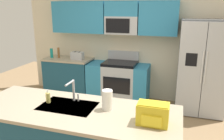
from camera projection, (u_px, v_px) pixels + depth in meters
name	position (u px, v px, depth m)	size (l,w,h in m)	color
kitchen_wall_unit	(127.00, 35.00, 5.04)	(5.20, 0.43, 2.60)	beige
back_counter	(69.00, 76.00, 5.44)	(1.12, 0.63, 0.90)	navy
range_oven	(118.00, 81.00, 5.09)	(1.36, 0.61, 1.10)	#B7BABF
refrigerator	(202.00, 67.00, 4.41)	(0.90, 0.76, 1.85)	#4C4F54
toaster	(77.00, 56.00, 5.17)	(0.28, 0.16, 0.18)	#B7BABF
pepper_mill	(59.00, 53.00, 5.36)	(0.05, 0.05, 0.24)	brown
bottle_teal	(52.00, 53.00, 5.37)	(0.07, 0.07, 0.22)	teal
sink_faucet	(73.00, 89.00, 2.83)	(0.08, 0.21, 0.28)	#B7BABF
soap_dispenser	(48.00, 97.00, 2.82)	(0.06, 0.06, 0.17)	#D8CC66
paper_towel_roll	(107.00, 100.00, 2.61)	(0.12, 0.12, 0.24)	white
backpack	(153.00, 113.00, 2.29)	(0.32, 0.22, 0.23)	yellow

